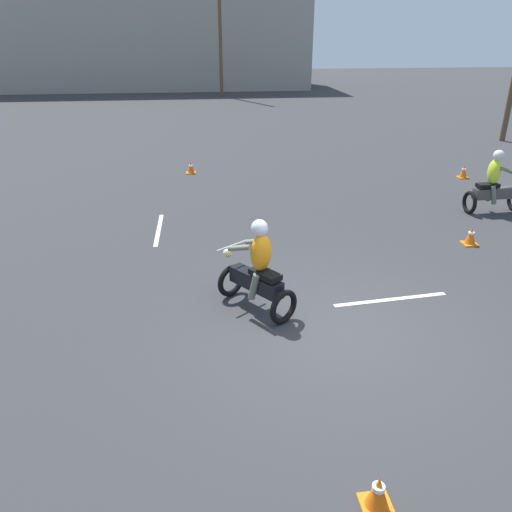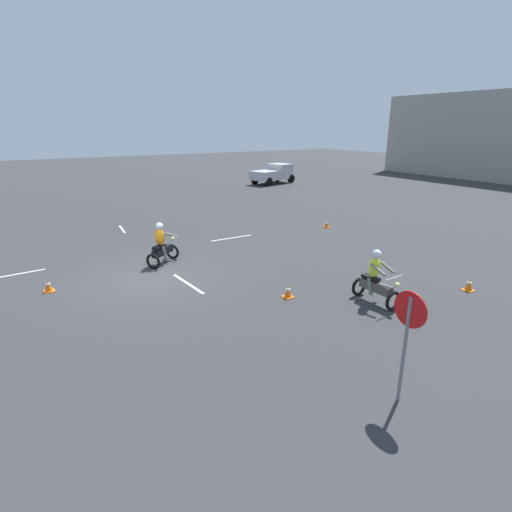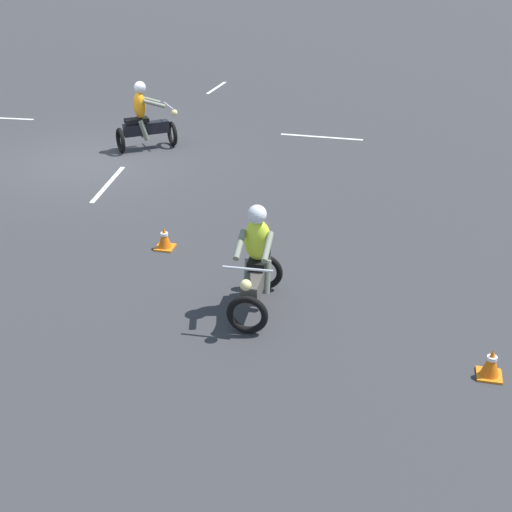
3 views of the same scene
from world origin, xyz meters
name	(u,v)px [view 3 (image 3 of 3)]	position (x,y,z in m)	size (l,w,h in m)	color
ground_plane	(93,162)	(0.00, 0.00, 0.00)	(120.00, 120.00, 0.00)	#333335
motorcycle_rider_foreground	(144,120)	(-1.16, 0.88, 0.73)	(1.32, 1.48, 1.66)	black
motorcycle_rider_background	(256,266)	(5.59, 5.18, 0.73)	(1.52, 0.70, 1.66)	black
traffic_cone_near_left	(491,363)	(6.58, 8.48, 0.20)	(0.32, 0.32, 0.41)	orange
traffic_cone_mid_center	(164,238)	(3.95, 3.15, 0.19)	(0.32, 0.32, 0.40)	orange
lane_stripe_e	(108,184)	(1.26, 0.92, 0.00)	(0.10, 2.14, 0.01)	silver
lane_stripe_n	(322,137)	(-3.08, 4.93, 0.00)	(0.10, 2.13, 0.01)	silver
lane_stripe_w	(217,88)	(-7.55, 0.88, 0.00)	(0.10, 1.65, 0.01)	silver
lane_stripe_s	(6,118)	(-2.84, -3.90, 0.00)	(0.10, 1.62, 0.01)	silver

